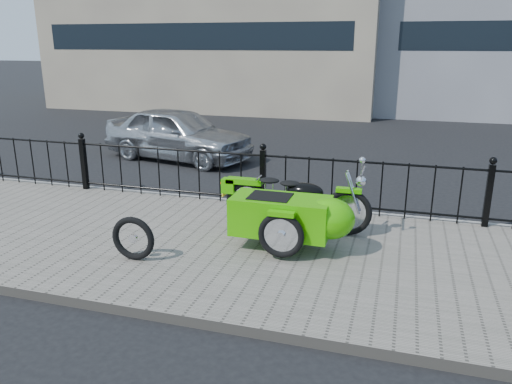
% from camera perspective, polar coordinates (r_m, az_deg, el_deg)
% --- Properties ---
extents(ground, '(120.00, 120.00, 0.00)m').
position_cam_1_polar(ground, '(7.42, -2.00, -5.42)').
color(ground, black).
rests_on(ground, ground).
extents(sidewalk, '(30.00, 3.80, 0.12)m').
position_cam_1_polar(sidewalk, '(6.96, -3.33, -6.45)').
color(sidewalk, '#6D665C').
rests_on(sidewalk, ground).
extents(curb, '(30.00, 0.10, 0.12)m').
position_cam_1_polar(curb, '(8.69, 1.04, -1.62)').
color(curb, gray).
rests_on(curb, ground).
extents(iron_fence, '(14.11, 0.11, 1.08)m').
position_cam_1_polar(iron_fence, '(8.41, 0.80, 1.50)').
color(iron_fence, black).
rests_on(iron_fence, sidewalk).
extents(motorcycle_sidecar, '(2.28, 1.48, 0.98)m').
position_cam_1_polar(motorcycle_sidecar, '(6.73, 4.61, -2.42)').
color(motorcycle_sidecar, black).
rests_on(motorcycle_sidecar, sidewalk).
extents(spare_tire, '(0.58, 0.10, 0.58)m').
position_cam_1_polar(spare_tire, '(6.54, -13.86, -5.18)').
color(spare_tire, black).
rests_on(spare_tire, sidewalk).
extents(sedan_car, '(4.03, 2.31, 1.29)m').
position_cam_1_polar(sedan_car, '(12.44, -8.93, 6.60)').
color(sedan_car, '#B1B4B9').
rests_on(sedan_car, ground).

